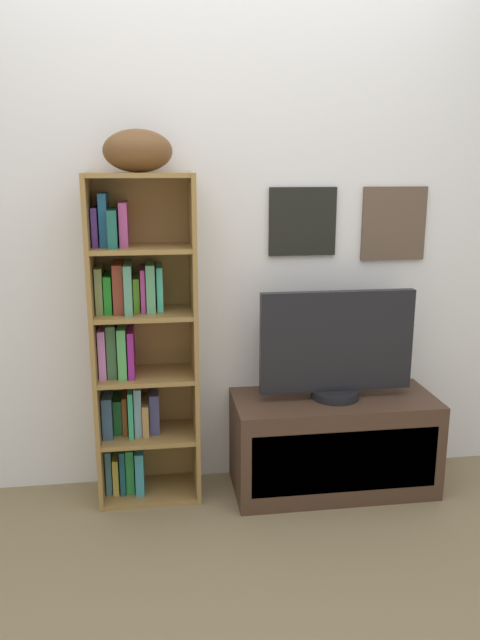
# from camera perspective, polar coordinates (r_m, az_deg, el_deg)

# --- Properties ---
(ground) EXTENTS (5.20, 5.20, 0.04)m
(ground) POSITION_cam_1_polar(r_m,az_deg,el_deg) (2.33, 1.87, -26.86)
(ground) COLOR #7D6C4E
(back_wall) EXTENTS (4.80, 0.08, 2.31)m
(back_wall) POSITION_cam_1_polar(r_m,az_deg,el_deg) (2.91, -1.70, 7.05)
(back_wall) COLOR white
(back_wall) RESTS_ON ground
(bookshelf) EXTENTS (0.46, 0.29, 1.48)m
(bookshelf) POSITION_cam_1_polar(r_m,az_deg,el_deg) (2.84, -9.60, -2.41)
(bookshelf) COLOR olive
(bookshelf) RESTS_ON ground
(football) EXTENTS (0.34, 0.26, 0.18)m
(football) POSITION_cam_1_polar(r_m,az_deg,el_deg) (2.70, -9.35, 15.09)
(football) COLOR brown
(football) RESTS_ON bookshelf
(tv_stand) EXTENTS (0.94, 0.41, 0.46)m
(tv_stand) POSITION_cam_1_polar(r_m,az_deg,el_deg) (3.04, 8.55, -11.11)
(tv_stand) COLOR #442D22
(tv_stand) RESTS_ON ground
(television) EXTENTS (0.71, 0.22, 0.51)m
(television) POSITION_cam_1_polar(r_m,az_deg,el_deg) (2.87, 8.89, -2.42)
(television) COLOR black
(television) RESTS_ON tv_stand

